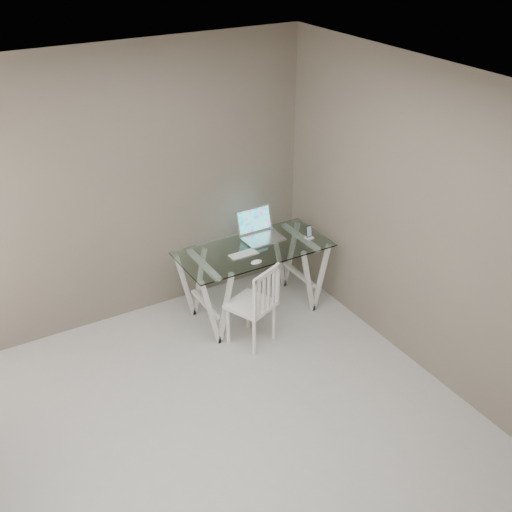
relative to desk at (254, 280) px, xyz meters
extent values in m
plane|color=#B0AEA9|center=(-1.12, -1.60, -0.38)|extent=(4.50, 4.50, 0.00)
cube|color=white|center=(-1.12, -1.60, 2.32)|extent=(4.00, 4.50, 0.02)
cube|color=#6F6457|center=(-1.12, 0.65, 0.97)|extent=(4.00, 0.02, 2.70)
cube|color=#6F6457|center=(0.88, -1.60, 0.97)|extent=(0.02, 4.50, 2.70)
cube|color=silver|center=(0.00, 0.00, 0.36)|extent=(1.50, 0.70, 0.01)
cube|color=silver|center=(-0.55, 0.00, -0.02)|extent=(0.24, 0.62, 0.72)
cube|color=silver|center=(0.55, 0.00, -0.02)|extent=(0.24, 0.62, 0.72)
cube|color=white|center=(-0.27, -0.41, 0.03)|extent=(0.50, 0.50, 0.04)
cylinder|color=white|center=(-0.35, -0.61, -0.19)|extent=(0.03, 0.03, 0.39)
cylinder|color=white|center=(-0.06, -0.49, -0.19)|extent=(0.03, 0.03, 0.39)
cylinder|color=white|center=(-0.47, -0.32, -0.19)|extent=(0.03, 0.03, 0.39)
cylinder|color=white|center=(-0.18, -0.20, -0.19)|extent=(0.03, 0.03, 0.39)
cube|color=white|center=(-0.20, -0.57, 0.24)|extent=(0.37, 0.17, 0.43)
cube|color=silver|center=(0.17, 0.12, 0.37)|extent=(0.39, 0.27, 0.02)
cube|color=#19D899|center=(0.17, 0.29, 0.51)|extent=(0.39, 0.08, 0.26)
cube|color=silver|center=(-0.15, -0.06, 0.37)|extent=(0.29, 0.13, 0.01)
ellipsoid|color=white|center=(-0.13, -0.27, 0.38)|extent=(0.11, 0.07, 0.04)
cube|color=white|center=(0.59, -0.10, 0.37)|extent=(0.07, 0.07, 0.02)
cube|color=black|center=(0.59, -0.09, 0.44)|extent=(0.06, 0.03, 0.12)
camera|label=1|loc=(-2.76, -4.75, 3.36)|focal=45.00mm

